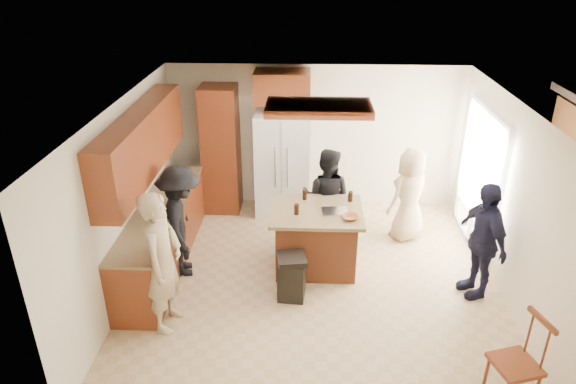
{
  "coord_description": "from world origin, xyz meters",
  "views": [
    {
      "loc": [
        -0.12,
        -5.93,
        4.22
      ],
      "look_at": [
        -0.39,
        0.49,
        1.15
      ],
      "focal_mm": 32.0,
      "sensor_mm": 36.0,
      "label": 1
    }
  ],
  "objects_px": {
    "person_behind_right": "(409,195)",
    "refrigerator": "(282,164)",
    "kitchen_island": "(316,238)",
    "spindle_chair": "(517,364)",
    "person_counter": "(182,221)",
    "person_behind_left": "(326,197)",
    "person_front_left": "(163,262)",
    "trash_bin": "(292,277)",
    "person_side_right": "(482,240)"
  },
  "relations": [
    {
      "from": "person_behind_right",
      "to": "refrigerator",
      "type": "height_order",
      "value": "refrigerator"
    },
    {
      "from": "refrigerator",
      "to": "kitchen_island",
      "type": "bearing_deg",
      "value": -72.07
    },
    {
      "from": "person_counter",
      "to": "kitchen_island",
      "type": "height_order",
      "value": "person_counter"
    },
    {
      "from": "spindle_chair",
      "to": "person_behind_left",
      "type": "bearing_deg",
      "value": 121.2
    },
    {
      "from": "person_behind_right",
      "to": "refrigerator",
      "type": "distance_m",
      "value": 2.18
    },
    {
      "from": "refrigerator",
      "to": "spindle_chair",
      "type": "bearing_deg",
      "value": -57.86
    },
    {
      "from": "refrigerator",
      "to": "trash_bin",
      "type": "relative_size",
      "value": 2.86
    },
    {
      "from": "person_side_right",
      "to": "person_counter",
      "type": "height_order",
      "value": "person_counter"
    },
    {
      "from": "spindle_chair",
      "to": "refrigerator",
      "type": "bearing_deg",
      "value": 122.14
    },
    {
      "from": "person_behind_right",
      "to": "person_counter",
      "type": "xyz_separation_m",
      "value": [
        -3.31,
        -1.1,
        0.06
      ]
    },
    {
      "from": "kitchen_island",
      "to": "person_behind_right",
      "type": "bearing_deg",
      "value": 32.08
    },
    {
      "from": "person_behind_right",
      "to": "person_counter",
      "type": "height_order",
      "value": "person_counter"
    },
    {
      "from": "person_front_left",
      "to": "refrigerator",
      "type": "bearing_deg",
      "value": -15.37
    },
    {
      "from": "person_behind_left",
      "to": "person_side_right",
      "type": "xyz_separation_m",
      "value": [
        1.97,
        -1.22,
        0.02
      ]
    },
    {
      "from": "person_behind_right",
      "to": "person_side_right",
      "type": "distance_m",
      "value": 1.58
    },
    {
      "from": "person_behind_left",
      "to": "kitchen_island",
      "type": "bearing_deg",
      "value": 92.17
    },
    {
      "from": "person_behind_left",
      "to": "person_behind_right",
      "type": "relative_size",
      "value": 1.04
    },
    {
      "from": "person_front_left",
      "to": "person_counter",
      "type": "relative_size",
      "value": 1.11
    },
    {
      "from": "refrigerator",
      "to": "spindle_chair",
      "type": "height_order",
      "value": "refrigerator"
    },
    {
      "from": "refrigerator",
      "to": "kitchen_island",
      "type": "relative_size",
      "value": 1.41
    },
    {
      "from": "person_side_right",
      "to": "trash_bin",
      "type": "relative_size",
      "value": 2.56
    },
    {
      "from": "kitchen_island",
      "to": "spindle_chair",
      "type": "relative_size",
      "value": 1.29
    },
    {
      "from": "person_behind_left",
      "to": "spindle_chair",
      "type": "height_order",
      "value": "person_behind_left"
    },
    {
      "from": "person_counter",
      "to": "refrigerator",
      "type": "xyz_separation_m",
      "value": [
        1.29,
        1.92,
        0.09
      ]
    },
    {
      "from": "person_behind_right",
      "to": "spindle_chair",
      "type": "height_order",
      "value": "person_behind_right"
    },
    {
      "from": "person_behind_left",
      "to": "person_front_left",
      "type": "bearing_deg",
      "value": 60.77
    },
    {
      "from": "person_front_left",
      "to": "person_counter",
      "type": "xyz_separation_m",
      "value": [
        -0.05,
        1.14,
        -0.09
      ]
    },
    {
      "from": "person_behind_right",
      "to": "refrigerator",
      "type": "relative_size",
      "value": 0.83
    },
    {
      "from": "person_counter",
      "to": "person_behind_left",
      "type": "bearing_deg",
      "value": -80.01
    },
    {
      "from": "person_behind_right",
      "to": "kitchen_island",
      "type": "distance_m",
      "value": 1.74
    },
    {
      "from": "person_front_left",
      "to": "trash_bin",
      "type": "distance_m",
      "value": 1.71
    },
    {
      "from": "refrigerator",
      "to": "trash_bin",
      "type": "bearing_deg",
      "value": -84.34
    },
    {
      "from": "person_side_right",
      "to": "trash_bin",
      "type": "bearing_deg",
      "value": -100.18
    },
    {
      "from": "person_side_right",
      "to": "spindle_chair",
      "type": "distance_m",
      "value": 1.86
    },
    {
      "from": "person_behind_right",
      "to": "person_side_right",
      "type": "height_order",
      "value": "person_side_right"
    },
    {
      "from": "person_behind_left",
      "to": "spindle_chair",
      "type": "distance_m",
      "value": 3.57
    },
    {
      "from": "person_counter",
      "to": "refrigerator",
      "type": "distance_m",
      "value": 2.32
    },
    {
      "from": "refrigerator",
      "to": "person_front_left",
      "type": "bearing_deg",
      "value": -112.14
    },
    {
      "from": "person_behind_right",
      "to": "refrigerator",
      "type": "bearing_deg",
      "value": -57.45
    },
    {
      "from": "refrigerator",
      "to": "trash_bin",
      "type": "height_order",
      "value": "refrigerator"
    },
    {
      "from": "person_counter",
      "to": "trash_bin",
      "type": "distance_m",
      "value": 1.7
    },
    {
      "from": "person_counter",
      "to": "refrigerator",
      "type": "relative_size",
      "value": 0.9
    },
    {
      "from": "kitchen_island",
      "to": "spindle_chair",
      "type": "xyz_separation_m",
      "value": [
        2.0,
        -2.34,
        -0.02
      ]
    },
    {
      "from": "person_behind_right",
      "to": "spindle_chair",
      "type": "distance_m",
      "value": 3.31
    },
    {
      "from": "kitchen_island",
      "to": "spindle_chair",
      "type": "distance_m",
      "value": 3.07
    },
    {
      "from": "person_front_left",
      "to": "person_behind_right",
      "type": "bearing_deg",
      "value": -48.75
    },
    {
      "from": "person_front_left",
      "to": "trash_bin",
      "type": "height_order",
      "value": "person_front_left"
    },
    {
      "from": "person_counter",
      "to": "spindle_chair",
      "type": "distance_m",
      "value": 4.42
    },
    {
      "from": "person_behind_left",
      "to": "spindle_chair",
      "type": "relative_size",
      "value": 1.57
    },
    {
      "from": "person_counter",
      "to": "trash_bin",
      "type": "xyz_separation_m",
      "value": [
        1.54,
        -0.54,
        -0.49
      ]
    }
  ]
}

